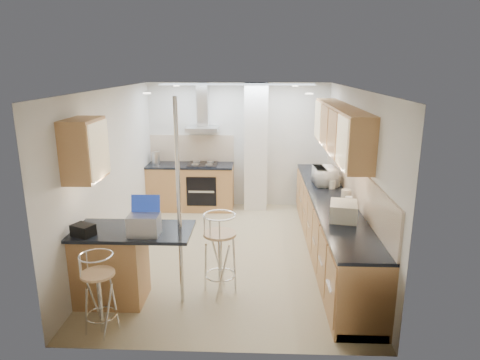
{
  "coord_description": "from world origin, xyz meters",
  "views": [
    {
      "loc": [
        0.36,
        -6.13,
        2.83
      ],
      "look_at": [
        0.11,
        0.2,
        1.12
      ],
      "focal_mm": 32.0,
      "sensor_mm": 36.0,
      "label": 1
    }
  ],
  "objects_px": {
    "microwave": "(325,176)",
    "laptop": "(144,225)",
    "bar_stool_end": "(220,254)",
    "bread_bin": "(343,211)",
    "bar_stool_near": "(99,294)"
  },
  "relations": [
    {
      "from": "microwave",
      "to": "laptop",
      "type": "xyz_separation_m",
      "value": [
        -2.41,
        -2.31,
        -0.0
      ]
    },
    {
      "from": "bar_stool_end",
      "to": "bread_bin",
      "type": "bearing_deg",
      "value": -50.08
    },
    {
      "from": "laptop",
      "to": "bar_stool_near",
      "type": "relative_size",
      "value": 0.38
    },
    {
      "from": "bread_bin",
      "to": "bar_stool_end",
      "type": "bearing_deg",
      "value": -159.56
    },
    {
      "from": "bar_stool_near",
      "to": "bread_bin",
      "type": "bearing_deg",
      "value": 21.9
    },
    {
      "from": "microwave",
      "to": "bread_bin",
      "type": "xyz_separation_m",
      "value": [
        -0.02,
        -1.65,
        -0.03
      ]
    },
    {
      "from": "bar_stool_near",
      "to": "bar_stool_end",
      "type": "height_order",
      "value": "bar_stool_end"
    },
    {
      "from": "laptop",
      "to": "bread_bin",
      "type": "bearing_deg",
      "value": 14.85
    },
    {
      "from": "bar_stool_end",
      "to": "bread_bin",
      "type": "height_order",
      "value": "bread_bin"
    },
    {
      "from": "laptop",
      "to": "bar_stool_end",
      "type": "bearing_deg",
      "value": 24.95
    },
    {
      "from": "laptop",
      "to": "bar_stool_near",
      "type": "distance_m",
      "value": 0.87
    },
    {
      "from": "bar_stool_end",
      "to": "bar_stool_near",
      "type": "bearing_deg",
      "value": 156.89
    },
    {
      "from": "laptop",
      "to": "bread_bin",
      "type": "distance_m",
      "value": 2.48
    },
    {
      "from": "bar_stool_near",
      "to": "bar_stool_end",
      "type": "xyz_separation_m",
      "value": [
        1.22,
        0.9,
        0.07
      ]
    },
    {
      "from": "bar_stool_end",
      "to": "bread_bin",
      "type": "relative_size",
      "value": 2.54
    }
  ]
}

